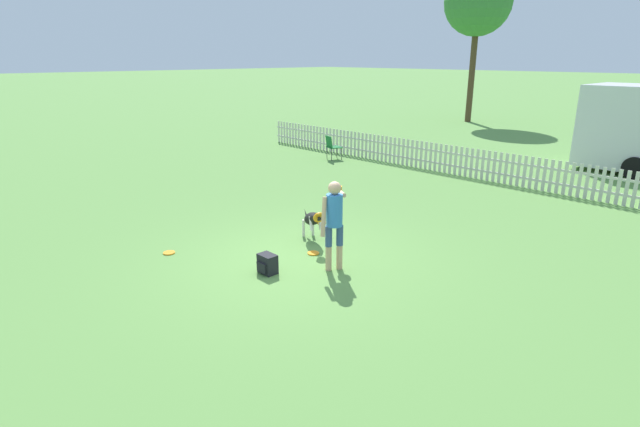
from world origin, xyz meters
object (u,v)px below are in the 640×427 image
object	(u,v)px
frisbee_midfield	(321,223)
backpack_on_grass	(267,264)
leaping_dog	(313,219)
tree_left_grove	(478,2)
handler_person	(334,215)
frisbee_near_dog	(313,253)
frisbee_near_handler	(169,253)
folding_chair_center	(332,145)

from	to	relation	value
frisbee_midfield	backpack_on_grass	size ratio (longest dim) A/B	0.65
leaping_dog	tree_left_grove	distance (m)	22.00
handler_person	leaping_dog	xyz separation A→B (m)	(-1.23, 0.64, -0.52)
frisbee_near_dog	backpack_on_grass	size ratio (longest dim) A/B	0.65
frisbee_midfield	frisbee_near_dog	bearing A→B (deg)	-48.79
handler_person	frisbee_near_handler	size ratio (longest dim) A/B	7.14
frisbee_near_dog	frisbee_midfield	world-z (taller)	same
folding_chair_center	frisbee_near_dog	bearing A→B (deg)	153.33
handler_person	frisbee_midfield	bearing A→B (deg)	79.04
frisbee_midfield	backpack_on_grass	distance (m)	2.87
frisbee_near_dog	folding_chair_center	distance (m)	9.12
handler_person	frisbee_midfield	world-z (taller)	handler_person
frisbee_near_dog	folding_chair_center	size ratio (longest dim) A/B	0.26
leaping_dog	frisbee_near_dog	bearing A→B (deg)	76.01
frisbee_near_dog	leaping_dog	bearing A→B (deg)	137.95
frisbee_near_handler	frisbee_midfield	xyz separation A→B (m)	(0.72, 3.35, 0.00)
frisbee_near_handler	folding_chair_center	size ratio (longest dim) A/B	0.26
backpack_on_grass	folding_chair_center	world-z (taller)	folding_chair_center
frisbee_near_handler	tree_left_grove	xyz separation A→B (m)	(-6.50, 22.07, 6.33)
frisbee_near_dog	backpack_on_grass	bearing A→B (deg)	-85.74
frisbee_near_handler	backpack_on_grass	world-z (taller)	backpack_on_grass
frisbee_midfield	frisbee_near_handler	bearing A→B (deg)	-102.11
folding_chair_center	tree_left_grove	distance (m)	14.77
folding_chair_center	tree_left_grove	size ratio (longest dim) A/B	0.10
frisbee_midfield	folding_chair_center	xyz separation A→B (m)	(-4.94, 5.34, 0.50)
folding_chair_center	frisbee_near_handler	bearing A→B (deg)	136.77
folding_chair_center	leaping_dog	bearing A→B (deg)	152.90
handler_person	leaping_dog	world-z (taller)	handler_person
leaping_dog	folding_chair_center	size ratio (longest dim) A/B	1.31
leaping_dog	backpack_on_grass	world-z (taller)	leaping_dog
handler_person	folding_chair_center	distance (m)	9.78
frisbee_near_dog	tree_left_grove	xyz separation A→B (m)	(-8.43, 20.10, 6.33)
frisbee_near_handler	handler_person	bearing A→B (deg)	33.50
frisbee_midfield	tree_left_grove	size ratio (longest dim) A/B	0.03
frisbee_midfield	backpack_on_grass	bearing A→B (deg)	-63.10
frisbee_near_dog	frisbee_midfield	size ratio (longest dim) A/B	1.00
handler_person	frisbee_near_dog	size ratio (longest dim) A/B	7.14
frisbee_near_handler	leaping_dog	bearing A→B (deg)	59.17
frisbee_near_handler	frisbee_near_dog	world-z (taller)	same
leaping_dog	frisbee_midfield	world-z (taller)	leaping_dog
frisbee_near_dog	folding_chair_center	xyz separation A→B (m)	(-6.15, 6.72, 0.50)
leaping_dog	frisbee_near_dog	size ratio (longest dim) A/B	5.02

